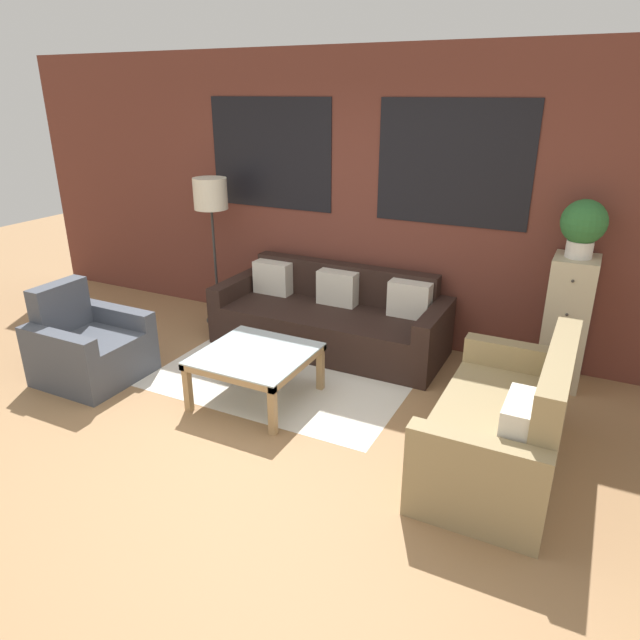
{
  "coord_description": "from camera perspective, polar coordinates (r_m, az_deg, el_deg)",
  "views": [
    {
      "loc": [
        2.24,
        -2.81,
        2.4
      ],
      "look_at": [
        0.17,
        1.3,
        0.55
      ],
      "focal_mm": 32.0,
      "sensor_mm": 36.0,
      "label": 1
    }
  ],
  "objects": [
    {
      "name": "armchair_corner",
      "position": [
        5.47,
        -22.08,
        -2.63
      ],
      "size": [
        0.8,
        0.81,
        0.84
      ],
      "color": "#474C56",
      "rests_on": "ground_plane"
    },
    {
      "name": "settee_vintage",
      "position": [
        4.06,
        17.98,
        -10.23
      ],
      "size": [
        0.8,
        1.55,
        0.92
      ],
      "color": "#99845B",
      "rests_on": "ground_plane"
    },
    {
      "name": "ground_plane",
      "position": [
        4.32,
        -10.11,
        -12.23
      ],
      "size": [
        16.0,
        16.0,
        0.0
      ],
      "primitive_type": "plane",
      "color": "#9E754C"
    },
    {
      "name": "floor_lamp",
      "position": [
        6.15,
        -10.87,
        11.67
      ],
      "size": [
        0.35,
        0.35,
        1.58
      ],
      "color": "#2D2D2D",
      "rests_on": "ground_plane"
    },
    {
      "name": "couch_dark",
      "position": [
        5.68,
        1.09,
        0.04
      ],
      "size": [
        2.29,
        0.88,
        0.78
      ],
      "color": "black",
      "rests_on": "ground_plane"
    },
    {
      "name": "rug",
      "position": [
        5.27,
        -3.06,
        -5.19
      ],
      "size": [
        2.22,
        1.72,
        0.0
      ],
      "color": "silver",
      "rests_on": "ground_plane"
    },
    {
      "name": "potted_plant",
      "position": [
        5.06,
        24.85,
        8.61
      ],
      "size": [
        0.36,
        0.36,
        0.47
      ],
      "color": "silver",
      "rests_on": "drawer_cabinet"
    },
    {
      "name": "drawer_cabinet",
      "position": [
        5.29,
        23.43,
        -0.2
      ],
      "size": [
        0.35,
        0.43,
        1.14
      ],
      "color": "#C6B793",
      "rests_on": "ground_plane"
    },
    {
      "name": "wall_back_brick",
      "position": [
        5.79,
        3.6,
        12.01
      ],
      "size": [
        8.4,
        0.09,
        2.8
      ],
      "color": "brown",
      "rests_on": "ground_plane"
    },
    {
      "name": "coffee_table",
      "position": [
        4.69,
        -6.46,
        -3.98
      ],
      "size": [
        0.87,
        0.87,
        0.43
      ],
      "color": "silver",
      "rests_on": "ground_plane"
    }
  ]
}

